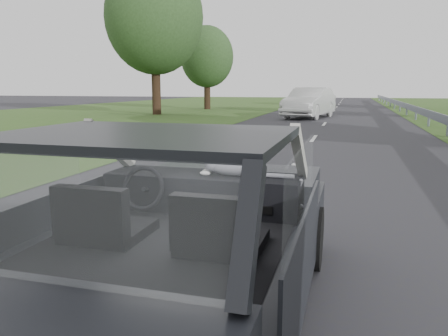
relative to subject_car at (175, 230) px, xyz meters
The scene contains 10 objects.
ground 0.72m from the subject_car, ahead, with size 140.00×140.00×0.00m, color #2D2D2D.
subject_car is the anchor object (origin of this frame).
dashboard 0.64m from the subject_car, 90.00° to the left, with size 1.58×0.45×0.30m, color black.
driver_seat 0.52m from the subject_car, 144.06° to the right, with size 0.50×0.72×0.42m, color black.
passenger_seat 0.52m from the subject_car, 35.94° to the right, with size 0.50×0.72×0.42m, color black.
steering_wheel 0.55m from the subject_car, 140.48° to the left, with size 0.36×0.36×0.04m, color black.
cat 0.76m from the subject_car, 67.66° to the left, with size 0.58×0.18×0.26m, color gray.
other_car 22.14m from the subject_car, 92.81° to the left, with size 2.01×5.09×1.67m, color silver.
tree_5 25.07m from the subject_car, 115.00° to the left, with size 5.89×5.89×8.93m, color #253F1D, non-canonical shape.
tree_6 31.19m from the subject_car, 107.82° to the left, with size 4.01×4.01×6.07m, color #253F1D, non-canonical shape.
Camera 1 is at (1.12, -2.68, 1.70)m, focal length 35.00 mm.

